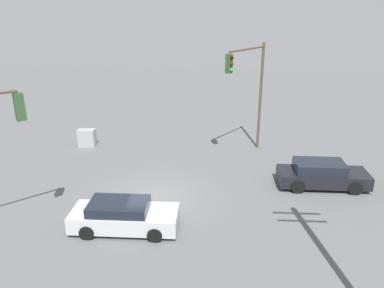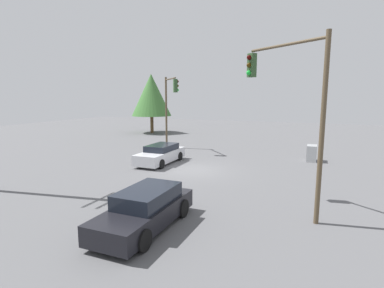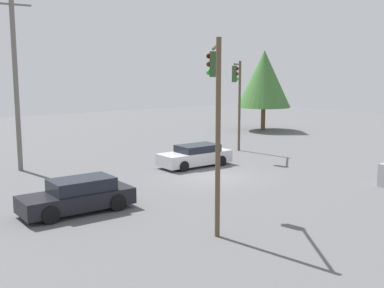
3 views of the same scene
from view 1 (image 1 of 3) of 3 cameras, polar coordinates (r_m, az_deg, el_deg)
ground_plane at (r=19.24m, az=-5.55°, el=-8.11°), size 80.00×80.00×0.00m
sedan_dark at (r=21.12m, az=19.16°, el=-4.43°), size 4.67×1.90×1.42m
sedan_silver at (r=16.65m, az=-10.37°, el=-10.73°), size 4.58×1.90×1.32m
traffic_signal_cross at (r=23.48m, az=8.81°, el=9.40°), size 2.54×3.38×6.98m
electrical_cabinet at (r=26.66m, az=-15.72°, el=0.91°), size 1.13×0.68×1.18m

